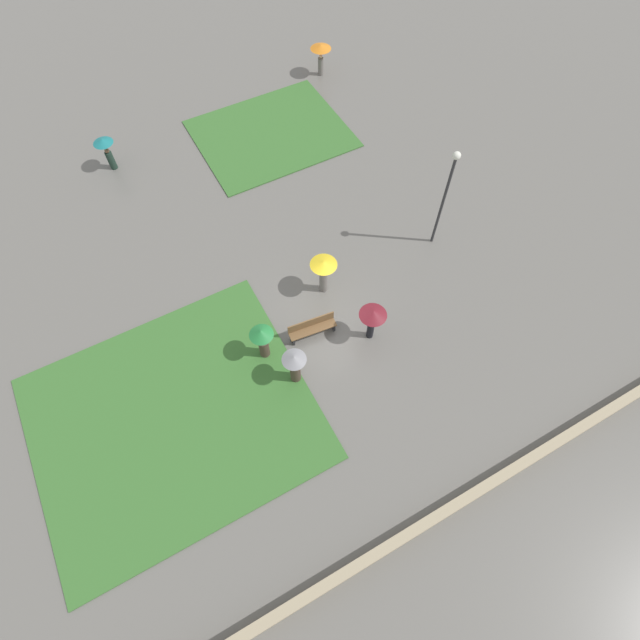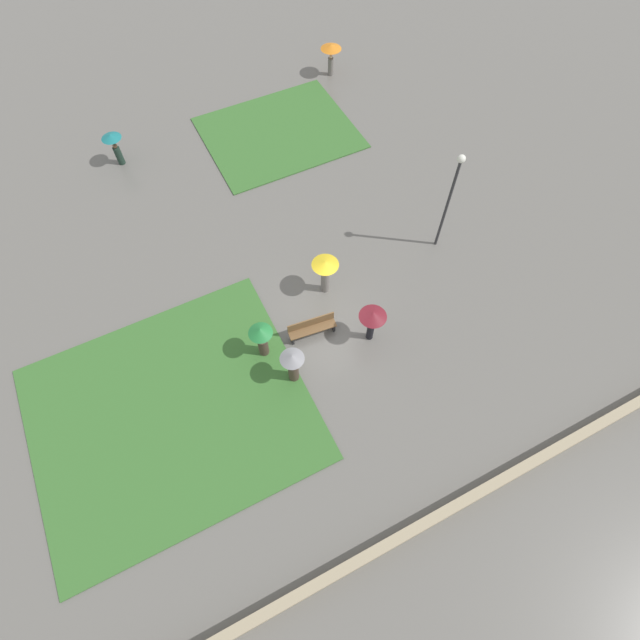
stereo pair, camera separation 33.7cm
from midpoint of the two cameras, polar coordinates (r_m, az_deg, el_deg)
ground_plane at (r=20.47m, az=0.97°, el=-0.41°), size 90.00×90.00×0.00m
lawn_patch_near at (r=19.54m, az=-16.24°, el=-10.19°), size 9.89×8.74×0.06m
lawn_patch_far at (r=28.31m, az=-4.36°, el=20.58°), size 7.64×6.32×0.06m
parapet_wall at (r=18.09m, az=14.05°, el=-20.85°), size 45.00×0.35×0.57m
park_bench at (r=19.83m, az=-0.46°, el=-0.80°), size 1.98×0.64×0.90m
lamp_post at (r=21.22m, az=15.21°, el=13.89°), size 0.32×0.32×5.04m
crowd_person_maroon at (r=19.00m, az=6.52°, el=0.20°), size 1.08×1.08×1.87m
crowd_person_grey at (r=18.31m, az=-2.61°, el=-5.09°), size 0.91×0.91×1.86m
crowd_person_yellow at (r=20.26m, az=1.07°, el=5.70°), size 1.11×1.11×1.92m
crowd_person_green at (r=18.84m, az=-6.20°, el=-2.00°), size 0.92×0.92×1.86m
lone_walker_far_path at (r=27.56m, az=-22.16°, el=18.17°), size 0.96×0.96×1.74m
lone_walker_mid_plaza at (r=31.70m, az=1.60°, el=28.30°), size 1.17×1.17×1.76m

